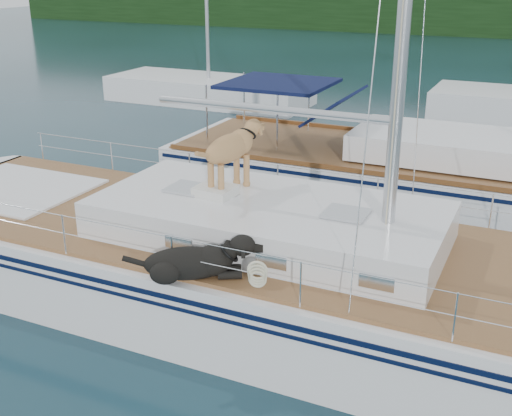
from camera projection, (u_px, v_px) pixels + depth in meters
The scene contains 5 objects.
ground at pixel (223, 299), 10.49m from camera, with size 120.00×120.00×0.00m, color black.
shore_bank at pixel (502, 27), 49.40m from camera, with size 92.00×1.00×1.20m, color #595147.
main_sailboat at pixel (227, 262), 10.20m from camera, with size 12.00×4.19×14.01m.
neighbor_sailboat at pixel (413, 178), 14.44m from camera, with size 11.00×3.50×13.30m.
bg_boat_west at pixel (209, 91), 25.35m from camera, with size 8.00×3.00×11.65m.
Camera 1 is at (4.41, -8.18, 5.12)m, focal length 45.00 mm.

